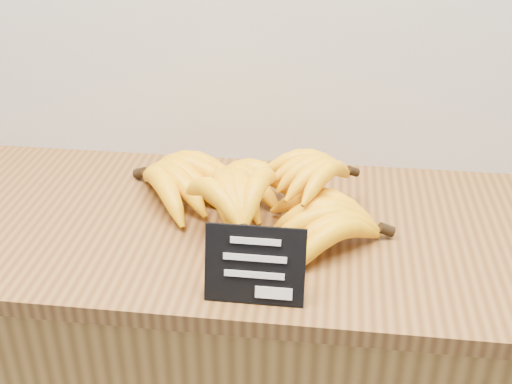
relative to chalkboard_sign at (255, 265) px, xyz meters
The scene contains 3 objects.
counter_top 0.22m from the chalkboard_sign, 95.02° to the left, with size 1.32×0.54×0.03m, color brown.
chalkboard_sign is the anchor object (origin of this frame).
banana_pile 0.23m from the chalkboard_sign, 98.11° to the left, with size 0.49×0.38×0.12m.
Camera 1 is at (-0.08, 1.78, 1.54)m, focal length 45.00 mm.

